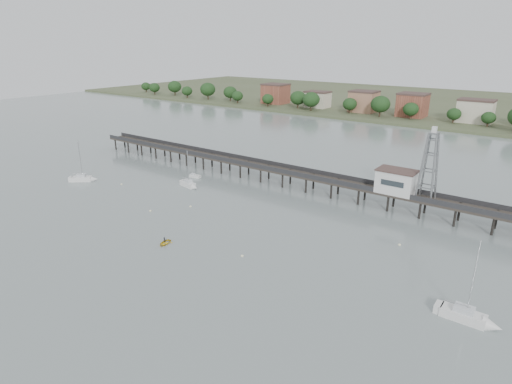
# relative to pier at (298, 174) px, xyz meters

# --- Properties ---
(ground_plane) EXTENTS (500.00, 500.00, 0.00)m
(ground_plane) POSITION_rel_pier_xyz_m (0.00, -60.00, -3.79)
(ground_plane) COLOR gray
(ground_plane) RESTS_ON ground
(pier) EXTENTS (150.00, 5.00, 5.50)m
(pier) POSITION_rel_pier_xyz_m (0.00, 0.00, 0.00)
(pier) COLOR #2D2823
(pier) RESTS_ON ground
(pier_building) EXTENTS (8.40, 5.40, 5.30)m
(pier_building) POSITION_rel_pier_xyz_m (25.00, 0.00, 2.87)
(pier_building) COLOR silver
(pier_building) RESTS_ON ground
(lattice_tower) EXTENTS (3.20, 3.20, 15.50)m
(lattice_tower) POSITION_rel_pier_xyz_m (31.50, 0.00, 7.31)
(lattice_tower) COLOR slate
(lattice_tower) RESTS_ON ground
(sailboat_b) EXTENTS (6.18, 2.70, 10.10)m
(sailboat_b) POSITION_rel_pier_xyz_m (-22.68, -16.17, -3.13)
(sailboat_b) COLOR silver
(sailboat_b) RESTS_ON ground
(sailboat_d) EXTENTS (7.64, 2.24, 12.68)m
(sailboat_d) POSITION_rel_pier_xyz_m (47.94, -34.21, -3.15)
(sailboat_d) COLOR silver
(sailboat_d) RESTS_ON ground
(sailboat_a) EXTENTS (6.52, 5.96, 11.47)m
(sailboat_a) POSITION_rel_pier_xyz_m (-49.27, -29.17, -3.14)
(sailboat_a) COLOR silver
(sailboat_a) RESTS_ON ground
(white_tender) EXTENTS (3.40, 1.93, 1.24)m
(white_tender) POSITION_rel_pier_xyz_m (-27.80, -9.16, -3.41)
(white_tender) COLOR silver
(white_tender) RESTS_ON ground
(yellow_dinghy) EXTENTS (2.19, 1.04, 2.96)m
(yellow_dinghy) POSITION_rel_pier_xyz_m (-3.18, -42.48, -3.79)
(yellow_dinghy) COLOR yellow
(yellow_dinghy) RESTS_ON ground
(dinghy_occupant) EXTENTS (0.73, 1.26, 0.28)m
(dinghy_occupant) POSITION_rel_pier_xyz_m (-3.18, -42.48, -3.79)
(dinghy_occupant) COLOR black
(dinghy_occupant) RESTS_ON ground
(mooring_buoys) EXTENTS (83.02, 21.37, 0.39)m
(mooring_buoys) POSITION_rel_pier_xyz_m (2.87, -28.61, -3.71)
(mooring_buoys) COLOR #F9F5C1
(mooring_buoys) RESTS_ON ground
(far_shore) EXTENTS (500.00, 170.00, 10.40)m
(far_shore) POSITION_rel_pier_xyz_m (0.36, 179.58, -2.85)
(far_shore) COLOR #475133
(far_shore) RESTS_ON ground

